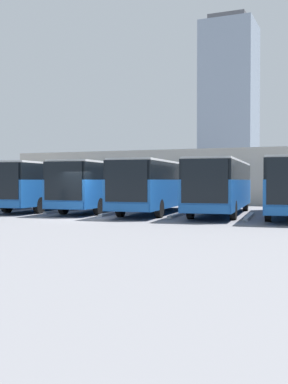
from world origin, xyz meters
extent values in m
plane|color=slate|center=(0.00, 0.00, 0.00)|extent=(600.00, 600.00, 0.00)
cylinder|color=black|center=(-9.31, -2.03, 0.50)|extent=(0.41, 1.03, 1.01)
cylinder|color=black|center=(-8.45, -9.54, 0.50)|extent=(0.41, 1.03, 1.01)
cube|color=#B2B2AD|center=(-7.99, -4.08, 0.07)|extent=(0.81, 5.03, 0.15)
cube|color=#19519E|center=(-5.99, -5.92, 1.26)|extent=(3.90, 12.40, 1.62)
cube|color=black|center=(-5.99, -5.92, 2.57)|extent=(3.85, 12.22, 0.99)
cube|color=black|center=(-6.69, 0.15, 2.01)|extent=(2.22, 0.29, 2.11)
cube|color=#19519E|center=(-6.69, 0.16, 0.67)|extent=(2.39, 0.33, 0.40)
cube|color=silver|center=(-5.99, -5.92, 3.12)|extent=(3.75, 11.91, 0.12)
cylinder|color=black|center=(-7.53, -2.29, 0.50)|extent=(0.41, 1.03, 1.01)
cylinder|color=black|center=(-5.31, -2.04, 0.50)|extent=(0.41, 1.03, 1.01)
cylinder|color=black|center=(-6.67, -9.80, 0.50)|extent=(0.41, 1.03, 1.01)
cylinder|color=black|center=(-4.45, -9.55, 0.50)|extent=(0.41, 1.03, 1.01)
cube|color=#B2B2AD|center=(-3.99, -4.09, 0.07)|extent=(0.81, 5.03, 0.15)
cube|color=#19519E|center=(-2.00, -5.72, 1.26)|extent=(3.90, 12.40, 1.62)
cube|color=black|center=(-2.00, -5.72, 2.57)|extent=(3.85, 12.22, 0.99)
cube|color=black|center=(-2.69, 0.35, 2.01)|extent=(2.22, 0.29, 2.11)
cube|color=#19519E|center=(-2.69, 0.36, 0.67)|extent=(2.39, 0.33, 0.40)
cube|color=silver|center=(-2.00, -5.72, 3.12)|extent=(3.75, 11.91, 0.12)
cylinder|color=black|center=(-3.54, -2.09, 0.50)|extent=(0.41, 1.03, 1.01)
cylinder|color=black|center=(-1.32, -1.84, 0.50)|extent=(0.41, 1.03, 1.01)
cylinder|color=black|center=(-2.67, -9.60, 0.50)|extent=(0.41, 1.03, 1.01)
cylinder|color=black|center=(-0.46, -9.35, 0.50)|extent=(0.41, 1.03, 1.01)
cube|color=#B2B2AD|center=(0.00, -3.89, 0.07)|extent=(0.81, 5.03, 0.15)
cube|color=#19519E|center=(2.00, -6.18, 1.26)|extent=(3.90, 12.40, 1.62)
cube|color=black|center=(2.00, -6.18, 2.57)|extent=(3.85, 12.22, 0.99)
cube|color=black|center=(1.30, -0.11, 2.01)|extent=(2.22, 0.29, 2.11)
cube|color=#19519E|center=(1.30, -0.11, 0.67)|extent=(2.39, 0.33, 0.40)
cube|color=silver|center=(2.00, -6.18, 3.12)|extent=(3.75, 11.91, 0.12)
cylinder|color=black|center=(0.46, -2.56, 0.50)|extent=(0.41, 1.03, 1.01)
cylinder|color=black|center=(2.67, -2.30, 0.50)|extent=(0.41, 1.03, 1.01)
cylinder|color=black|center=(1.32, -10.07, 0.50)|extent=(0.41, 1.03, 1.01)
cylinder|color=black|center=(3.54, -9.81, 0.50)|extent=(0.41, 1.03, 1.01)
cube|color=#B2B2AD|center=(3.99, -4.35, 0.07)|extent=(0.81, 5.03, 0.15)
cube|color=#19519E|center=(5.99, -5.97, 1.26)|extent=(3.90, 12.40, 1.62)
cube|color=black|center=(5.99, -5.97, 2.57)|extent=(3.85, 12.22, 0.99)
cube|color=black|center=(5.29, 0.10, 2.01)|extent=(2.22, 0.29, 2.11)
cube|color=#19519E|center=(5.29, 0.11, 0.67)|extent=(2.39, 0.33, 0.40)
cube|color=silver|center=(5.99, -5.97, 3.12)|extent=(3.75, 11.91, 0.12)
cylinder|color=black|center=(4.45, -2.34, 0.50)|extent=(0.41, 1.03, 1.01)
cylinder|color=black|center=(6.67, -2.09, 0.50)|extent=(0.41, 1.03, 1.01)
cylinder|color=black|center=(5.31, -9.85, 0.50)|extent=(0.41, 1.03, 1.01)
cylinder|color=black|center=(7.53, -9.60, 0.50)|extent=(0.41, 1.03, 1.01)
cube|color=#B2B2AD|center=(7.99, -4.14, 0.07)|extent=(0.81, 5.03, 0.15)
cube|color=#19519E|center=(9.98, -6.59, 1.26)|extent=(3.90, 12.40, 1.62)
cube|color=black|center=(9.98, -6.59, 2.57)|extent=(3.85, 12.22, 0.99)
cube|color=silver|center=(9.98, -6.59, 3.12)|extent=(3.75, 11.91, 0.12)
cylinder|color=black|center=(9.31, -10.47, 0.50)|extent=(0.41, 1.03, 1.01)
cylinder|color=black|center=(11.52, -10.22, 0.50)|extent=(0.41, 1.03, 1.01)
cube|color=#A8A399|center=(0.00, -23.58, 2.36)|extent=(34.51, 12.88, 4.72)
cube|color=silver|center=(0.00, -31.52, 4.47)|extent=(34.51, 3.00, 0.24)
cylinder|color=slate|center=(12.08, -32.62, 2.24)|extent=(0.20, 0.20, 4.47)
cube|color=#7F8EA3|center=(26.96, -149.84, 29.08)|extent=(18.62, 18.62, 58.16)
cube|color=#4C4C51|center=(26.96, -149.84, 59.36)|extent=(13.03, 13.03, 2.40)
camera|label=1|loc=(-12.96, 22.11, 2.03)|focal=45.00mm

